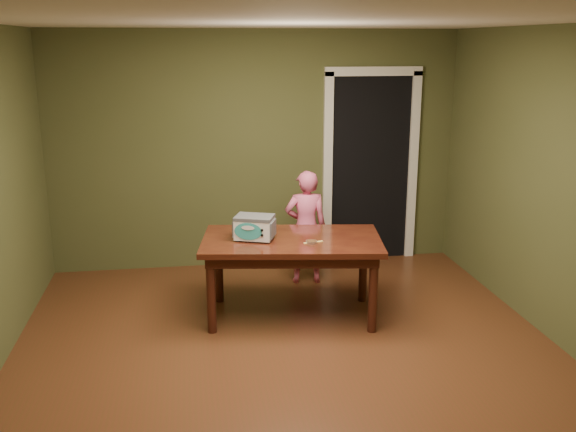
# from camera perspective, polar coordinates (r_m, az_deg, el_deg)

# --- Properties ---
(floor) EXTENTS (5.00, 5.00, 0.00)m
(floor) POSITION_cam_1_polar(r_m,az_deg,el_deg) (5.16, 0.46, -13.23)
(floor) COLOR #552A18
(floor) RESTS_ON ground
(room_shell) EXTENTS (4.52, 5.02, 2.61)m
(room_shell) POSITION_cam_1_polar(r_m,az_deg,el_deg) (4.60, 0.50, 5.84)
(room_shell) COLOR #494D29
(room_shell) RESTS_ON ground
(doorway) EXTENTS (1.10, 0.66, 2.25)m
(doorway) POSITION_cam_1_polar(r_m,az_deg,el_deg) (7.67, 6.70, 4.56)
(doorway) COLOR black
(doorway) RESTS_ON ground
(dining_table) EXTENTS (1.71, 1.12, 0.75)m
(dining_table) POSITION_cam_1_polar(r_m,az_deg,el_deg) (5.80, 0.33, -2.93)
(dining_table) COLOR black
(dining_table) RESTS_ON floor
(toy_oven) EXTENTS (0.40, 0.34, 0.22)m
(toy_oven) POSITION_cam_1_polar(r_m,az_deg,el_deg) (5.71, -3.01, -0.95)
(toy_oven) COLOR #4C4F54
(toy_oven) RESTS_ON dining_table
(baking_pan) EXTENTS (0.10, 0.10, 0.02)m
(baking_pan) POSITION_cam_1_polar(r_m,az_deg,el_deg) (5.63, 2.10, -2.31)
(baking_pan) COLOR silver
(baking_pan) RESTS_ON dining_table
(spatula) EXTENTS (0.18, 0.06, 0.01)m
(spatula) POSITION_cam_1_polar(r_m,az_deg,el_deg) (5.65, 2.27, -2.35)
(spatula) COLOR #F7D46B
(spatula) RESTS_ON dining_table
(child) EXTENTS (0.45, 0.31, 1.20)m
(child) POSITION_cam_1_polar(r_m,az_deg,el_deg) (6.66, 1.60, -1.00)
(child) COLOR pink
(child) RESTS_ON floor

